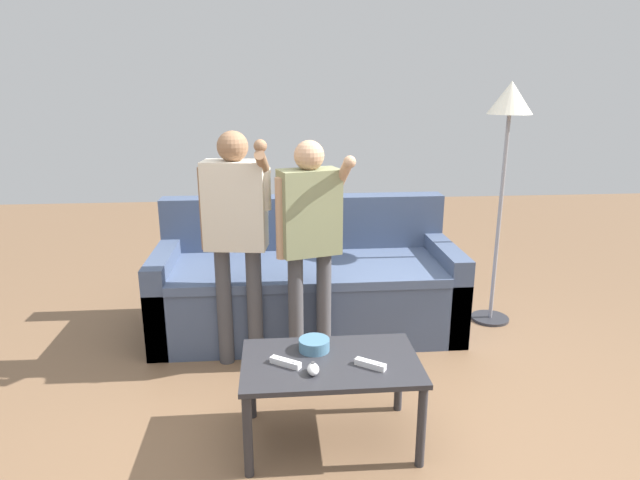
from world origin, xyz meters
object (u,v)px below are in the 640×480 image
object	(u,v)px
coffee_table	(331,372)
game_remote_wand_near	(285,363)
snack_bowl	(314,345)
player_center	(310,229)
game_remote_nunchuk	(313,369)
game_remote_wand_far	(370,364)
couch	(307,285)
player_left	(236,223)
floor_lamp	(509,121)

from	to	relation	value
coffee_table	game_remote_wand_near	size ratio (longest dim) A/B	5.69
snack_bowl	player_center	size ratio (longest dim) A/B	0.11
game_remote_nunchuk	game_remote_wand_far	xyz separation A→B (m)	(0.27, 0.04, -0.01)
couch	player_left	world-z (taller)	player_left
snack_bowl	player_center	xyz separation A→B (m)	(0.02, 0.66, 0.42)
floor_lamp	game_remote_wand_near	distance (m)	2.34
couch	coffee_table	xyz separation A→B (m)	(0.03, -1.36, 0.06)
coffee_table	game_remote_wand_near	bearing A→B (deg)	-172.57
player_center	player_left	world-z (taller)	player_left
game_remote_nunchuk	player_left	world-z (taller)	player_left
coffee_table	game_remote_nunchuk	world-z (taller)	game_remote_nunchuk
game_remote_nunchuk	player_center	xyz separation A→B (m)	(0.05, 0.90, 0.43)
game_remote_nunchuk	player_center	bearing A→B (deg)	86.96
snack_bowl	game_remote_wand_far	size ratio (longest dim) A/B	1.06
couch	game_remote_nunchuk	size ratio (longest dim) A/B	24.27
snack_bowl	game_remote_wand_near	bearing A→B (deg)	-136.10
coffee_table	floor_lamp	size ratio (longest dim) A/B	0.49
player_left	game_remote_wand_far	bearing A→B (deg)	-54.10
game_remote_wand_far	coffee_table	bearing A→B (deg)	155.93
player_left	game_remote_wand_far	world-z (taller)	player_left
snack_bowl	player_center	distance (m)	0.79
game_remote_nunchuk	game_remote_wand_far	world-z (taller)	game_remote_nunchuk
player_center	game_remote_wand_far	xyz separation A→B (m)	(0.23, -0.86, -0.44)
snack_bowl	game_remote_wand_near	world-z (taller)	snack_bowl
couch	coffee_table	world-z (taller)	couch
snack_bowl	game_remote_wand_far	distance (m)	0.32
couch	game_remote_wand_far	bearing A→B (deg)	-81.60
floor_lamp	player_left	distance (m)	2.01
game_remote_nunchuk	player_left	size ratio (longest dim) A/B	0.06
couch	game_remote_wand_near	world-z (taller)	couch
player_left	game_remote_nunchuk	bearing A→B (deg)	-67.70
player_center	player_left	distance (m)	0.45
game_remote_nunchuk	game_remote_wand_near	world-z (taller)	game_remote_nunchuk
coffee_table	floor_lamp	world-z (taller)	floor_lamp
snack_bowl	game_remote_nunchuk	distance (m)	0.23
floor_lamp	player_left	size ratio (longest dim) A/B	1.19
coffee_table	player_left	bearing A→B (deg)	120.08
snack_bowl	player_left	size ratio (longest dim) A/B	0.11
game_remote_wand_near	game_remote_wand_far	distance (m)	0.40
player_center	game_remote_wand_near	world-z (taller)	player_center
player_center	game_remote_wand_near	size ratio (longest dim) A/B	9.39
couch	player_center	size ratio (longest dim) A/B	1.50
snack_bowl	game_remote_wand_far	xyz separation A→B (m)	(0.25, -0.19, -0.01)
couch	snack_bowl	size ratio (longest dim) A/B	13.74
couch	coffee_table	size ratio (longest dim) A/B	2.47
coffee_table	game_remote_wand_far	world-z (taller)	game_remote_wand_far
floor_lamp	game_remote_wand_far	distance (m)	2.13
player_center	coffee_table	bearing A→B (deg)	-86.56
floor_lamp	player_left	bearing A→B (deg)	-164.98
game_remote_nunchuk	game_remote_wand_far	size ratio (longest dim) A/B	0.60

